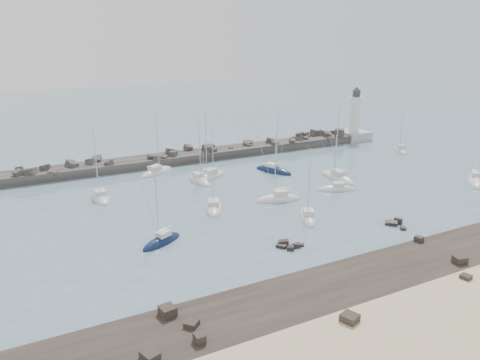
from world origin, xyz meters
The scene contains 20 objects.
ground centered at (0.00, 0.00, 0.00)m, with size 400.00×400.00×0.00m, color slate.
sand_strip centered at (0.00, -32.00, 0.00)m, with size 140.00×14.00×1.00m, color #C5B388.
rock_shelf centered at (0.14, -22.02, 0.01)m, with size 140.00×12.06×1.69m.
rock_cluster_near centered at (-4.43, -9.05, 0.01)m, with size 3.93×3.54×1.62m.
rock_cluster_far centered at (13.79, -10.20, 0.13)m, with size 3.33×3.75×1.40m.
breakwater centered at (-6.84, 38.00, 0.33)m, with size 115.00×7.51×5.20m.
lighthouse centered at (47.00, 38.00, 3.09)m, with size 7.00×7.00×14.60m.
sailboat_1 centered at (-22.64, 21.58, 0.14)m, with size 2.76×8.52×13.44m.
sailboat_2 centered at (-18.96, -0.44, 0.15)m, with size 6.96×4.94×10.93m.
sailboat_3 centered at (-7.33, 8.26, 0.13)m, with size 5.79×8.63×13.12m.
sailboat_4 centered at (-9.32, 31.79, 0.14)m, with size 8.93×6.71×13.84m.
sailboat_5 centered at (3.89, 6.56, 0.16)m, with size 8.24×4.36×12.72m.
sailboat_6 centered at (-3.86, 22.60, 0.15)m, with size 2.92×7.93×12.46m.
sailboat_7 centered at (3.68, -2.35, 0.14)m, with size 5.51×7.58×11.81m.
sailboat_8 centered at (12.26, 21.80, 0.14)m, with size 5.78×9.01×13.70m.
sailboat_9 centered at (16.19, 6.52, 0.13)m, with size 7.24×4.66×11.07m.
sailboat_10 centered at (20.71, 11.87, 0.16)m, with size 3.26×9.66×15.20m.
sailboat_11 centered at (43.01, -2.10, 0.15)m, with size 10.33×9.13×16.64m.
sailboat_12 centered at (48.07, 22.34, 0.16)m, with size 5.40×7.25×11.56m.
sailboat_13 centered at (-1.25, 23.79, 0.15)m, with size 9.43×6.66×14.51m.
Camera 1 is at (-36.21, -56.47, 27.00)m, focal length 35.00 mm.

